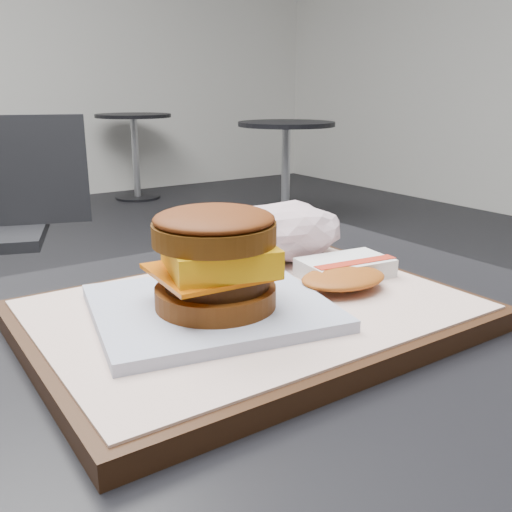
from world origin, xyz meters
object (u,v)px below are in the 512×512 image
at_px(serving_tray, 252,314).
at_px(breakfast_sandwich, 214,271).
at_px(crumpled_wrapper, 284,231).
at_px(hash_brown, 344,272).
at_px(neighbor_chair, 2,220).

height_order(serving_tray, breakfast_sandwich, breakfast_sandwich).
bearing_deg(crumpled_wrapper, serving_tray, -137.93).
distance_m(hash_brown, neighbor_chair, 1.83).
bearing_deg(hash_brown, neighbor_chair, 89.88).
bearing_deg(neighbor_chair, hash_brown, -90.12).
bearing_deg(serving_tray, breakfast_sandwich, -173.52).
distance_m(serving_tray, hash_brown, 0.11).
bearing_deg(neighbor_chair, crumpled_wrapper, -90.04).
bearing_deg(crumpled_wrapper, hash_brown, -91.54).
distance_m(serving_tray, breakfast_sandwich, 0.06).
height_order(breakfast_sandwich, neighbor_chair, breakfast_sandwich).
bearing_deg(crumpled_wrapper, breakfast_sandwich, -145.49).
height_order(serving_tray, crumpled_wrapper, crumpled_wrapper).
xyz_separation_m(serving_tray, hash_brown, (0.11, -0.00, 0.02)).
height_order(serving_tray, neighbor_chair, neighbor_chair).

